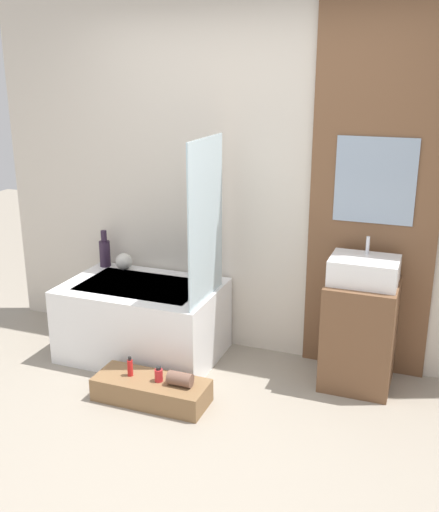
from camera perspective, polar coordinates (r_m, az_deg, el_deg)
ground_plane at (r=3.51m, az=-5.13°, el=-19.20°), size 12.00×12.00×0.00m
wall_tiled_back at (r=4.35m, az=3.50°, el=7.06°), size 4.20×0.06×2.60m
wall_wood_accent at (r=4.13m, az=14.55°, el=6.02°), size 0.86×0.04×2.60m
bathtub at (r=4.54m, az=-7.29°, el=-6.05°), size 1.14×0.76×0.56m
glass_shower_screen at (r=4.00m, az=-1.31°, el=3.36°), size 0.01×0.59×1.10m
wooden_step_bench at (r=4.03m, az=-6.50°, el=-12.56°), size 0.75×0.30×0.15m
vanity_cabinet at (r=4.19m, az=13.17°, el=-7.23°), size 0.46×0.45×0.74m
sink at (r=4.02m, az=13.62°, el=-1.33°), size 0.44×0.33×0.29m
vase_tall_dark at (r=4.87m, az=-10.87°, el=0.40°), size 0.09×0.09×0.30m
vase_round_light at (r=4.77m, az=-9.09°, el=-0.53°), size 0.13×0.13×0.13m
bottle_soap_primary at (r=4.03m, az=-8.51°, el=-10.43°), size 0.04×0.04×0.14m
bottle_soap_secondary at (r=3.95m, az=-5.81°, el=-11.19°), size 0.05×0.05×0.10m
towel_roll at (r=3.89m, az=-3.78°, el=-11.61°), size 0.16×0.09×0.09m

